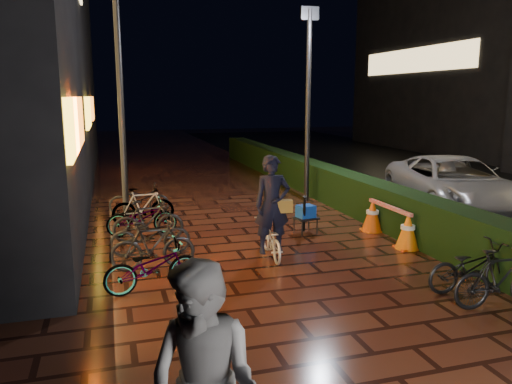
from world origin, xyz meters
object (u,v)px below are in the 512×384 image
object	(u,v)px
traffic_barrier	(389,222)
cart_assembly	(306,213)
van	(454,184)
cyclist	(272,221)

from	to	relation	value
traffic_barrier	cart_assembly	bearing A→B (deg)	150.19
van	cyclist	bearing A→B (deg)	-143.98
traffic_barrier	van	bearing A→B (deg)	32.04
traffic_barrier	cart_assembly	size ratio (longest dim) A/B	1.99
van	traffic_barrier	size ratio (longest dim) A/B	2.76
van	traffic_barrier	xyz separation A→B (m)	(-3.17, -1.98, -0.35)
traffic_barrier	cyclist	bearing A→B (deg)	-170.24
van	cyclist	xyz separation A→B (m)	(-6.01, -2.47, 0.01)
cart_assembly	traffic_barrier	bearing A→B (deg)	-29.81
cyclist	cart_assembly	bearing A→B (deg)	47.70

